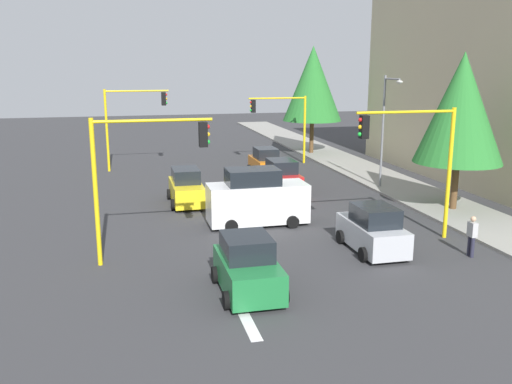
{
  "coord_description": "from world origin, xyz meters",
  "views": [
    {
      "loc": [
        27.18,
        -6.37,
        7.61
      ],
      "look_at": [
        0.19,
        0.15,
        1.2
      ],
      "focal_mm": 38.75,
      "sensor_mm": 36.0,
      "label": 1
    }
  ],
  "objects_px": {
    "delivery_van_white": "(257,199)",
    "car_yellow": "(186,188)",
    "traffic_signal_near_right": "(143,161)",
    "tree_roadside_near": "(461,108)",
    "traffic_signal_near_left": "(414,148)",
    "pedestrian_crossing": "(472,235)",
    "car_silver": "(373,230)",
    "car_green": "(248,267)",
    "traffic_signal_far_left": "(282,116)",
    "traffic_signal_far_right": "(131,113)",
    "tree_roadside_far": "(313,84)",
    "street_lamp_curbside": "(386,120)",
    "car_orange": "(265,163)",
    "car_red": "(281,177)"
  },
  "relations": [
    {
      "from": "car_green",
      "to": "tree_roadside_near",
      "type": "bearing_deg",
      "value": 121.4
    },
    {
      "from": "tree_roadside_far",
      "to": "delivery_van_white",
      "type": "height_order",
      "value": "tree_roadside_far"
    },
    {
      "from": "tree_roadside_near",
      "to": "car_green",
      "type": "distance_m",
      "value": 15.89
    },
    {
      "from": "tree_roadside_near",
      "to": "delivery_van_white",
      "type": "height_order",
      "value": "tree_roadside_near"
    },
    {
      "from": "delivery_van_white",
      "to": "pedestrian_crossing",
      "type": "xyz_separation_m",
      "value": [
        6.54,
        7.35,
        -0.37
      ]
    },
    {
      "from": "car_green",
      "to": "car_silver",
      "type": "bearing_deg",
      "value": 116.32
    },
    {
      "from": "traffic_signal_near_right",
      "to": "pedestrian_crossing",
      "type": "relative_size",
      "value": 3.36
    },
    {
      "from": "traffic_signal_near_left",
      "to": "delivery_van_white",
      "type": "relative_size",
      "value": 1.21
    },
    {
      "from": "traffic_signal_far_left",
      "to": "car_silver",
      "type": "xyz_separation_m",
      "value": [
        20.96,
        -2.12,
        -2.85
      ]
    },
    {
      "from": "car_red",
      "to": "car_orange",
      "type": "bearing_deg",
      "value": 176.51
    },
    {
      "from": "traffic_signal_far_left",
      "to": "traffic_signal_near_left",
      "type": "height_order",
      "value": "traffic_signal_near_left"
    },
    {
      "from": "delivery_van_white",
      "to": "street_lamp_curbside",
      "type": "bearing_deg",
      "value": 120.69
    },
    {
      "from": "car_orange",
      "to": "traffic_signal_far_left",
      "type": "bearing_deg",
      "value": 150.39
    },
    {
      "from": "tree_roadside_near",
      "to": "car_green",
      "type": "height_order",
      "value": "tree_roadside_near"
    },
    {
      "from": "traffic_signal_near_left",
      "to": "pedestrian_crossing",
      "type": "distance_m",
      "value": 4.32
    },
    {
      "from": "car_red",
      "to": "tree_roadside_far",
      "type": "bearing_deg",
      "value": 153.51
    },
    {
      "from": "delivery_van_white",
      "to": "car_yellow",
      "type": "xyz_separation_m",
      "value": [
        -4.99,
        -2.85,
        -0.39
      ]
    },
    {
      "from": "traffic_signal_far_left",
      "to": "car_green",
      "type": "bearing_deg",
      "value": -18.76
    },
    {
      "from": "street_lamp_curbside",
      "to": "traffic_signal_far_right",
      "type": "bearing_deg",
      "value": -124.82
    },
    {
      "from": "car_orange",
      "to": "pedestrian_crossing",
      "type": "distance_m",
      "value": 18.71
    },
    {
      "from": "traffic_signal_near_left",
      "to": "pedestrian_crossing",
      "type": "xyz_separation_m",
      "value": [
        2.54,
        1.37,
        -3.2
      ]
    },
    {
      "from": "car_red",
      "to": "pedestrian_crossing",
      "type": "distance_m",
      "value": 13.98
    },
    {
      "from": "car_green",
      "to": "car_silver",
      "type": "xyz_separation_m",
      "value": [
        -2.97,
        6.0,
        -0.0
      ]
    },
    {
      "from": "traffic_signal_far_right",
      "to": "car_silver",
      "type": "xyz_separation_m",
      "value": [
        20.96,
        9.24,
        -3.28
      ]
    },
    {
      "from": "traffic_signal_far_left",
      "to": "car_yellow",
      "type": "relative_size",
      "value": 1.28
    },
    {
      "from": "pedestrian_crossing",
      "to": "street_lamp_curbside",
      "type": "bearing_deg",
      "value": 170.17
    },
    {
      "from": "traffic_signal_far_left",
      "to": "delivery_van_white",
      "type": "distance_m",
      "value": 17.22
    },
    {
      "from": "car_red",
      "to": "car_silver",
      "type": "bearing_deg",
      "value": 2.85
    },
    {
      "from": "tree_roadside_near",
      "to": "pedestrian_crossing",
      "type": "distance_m",
      "value": 8.66
    },
    {
      "from": "tree_roadside_far",
      "to": "car_orange",
      "type": "bearing_deg",
      "value": -37.31
    },
    {
      "from": "traffic_signal_far_left",
      "to": "street_lamp_curbside",
      "type": "relative_size",
      "value": 0.75
    },
    {
      "from": "traffic_signal_far_right",
      "to": "car_silver",
      "type": "height_order",
      "value": "traffic_signal_far_right"
    },
    {
      "from": "tree_roadside_near",
      "to": "delivery_van_white",
      "type": "xyz_separation_m",
      "value": [
        0.0,
        -10.75,
        -4.16
      ]
    },
    {
      "from": "traffic_signal_far_right",
      "to": "car_orange",
      "type": "height_order",
      "value": "traffic_signal_far_right"
    },
    {
      "from": "car_orange",
      "to": "pedestrian_crossing",
      "type": "height_order",
      "value": "car_orange"
    },
    {
      "from": "tree_roadside_near",
      "to": "street_lamp_curbside",
      "type": "bearing_deg",
      "value": -166.95
    },
    {
      "from": "traffic_signal_near_right",
      "to": "tree_roadside_far",
      "type": "relative_size",
      "value": 0.62
    },
    {
      "from": "tree_roadside_far",
      "to": "delivery_van_white",
      "type": "distance_m",
      "value": 22.75
    },
    {
      "from": "delivery_van_white",
      "to": "car_red",
      "type": "relative_size",
      "value": 1.17
    },
    {
      "from": "traffic_signal_near_right",
      "to": "car_red",
      "type": "bearing_deg",
      "value": 141.4
    },
    {
      "from": "traffic_signal_near_right",
      "to": "car_yellow",
      "type": "height_order",
      "value": "traffic_signal_near_right"
    },
    {
      "from": "traffic_signal_near_left",
      "to": "car_silver",
      "type": "height_order",
      "value": "traffic_signal_near_left"
    },
    {
      "from": "car_yellow",
      "to": "car_silver",
      "type": "relative_size",
      "value": 1.08
    },
    {
      "from": "tree_roadside_far",
      "to": "pedestrian_crossing",
      "type": "distance_m",
      "value": 27.14
    },
    {
      "from": "traffic_signal_near_left",
      "to": "tree_roadside_far",
      "type": "bearing_deg",
      "value": 171.05
    },
    {
      "from": "traffic_signal_near_right",
      "to": "tree_roadside_near",
      "type": "xyz_separation_m",
      "value": [
        -4.0,
        16.2,
        1.4
      ]
    },
    {
      "from": "car_green",
      "to": "car_silver",
      "type": "distance_m",
      "value": 6.7
    },
    {
      "from": "traffic_signal_near_right",
      "to": "traffic_signal_near_left",
      "type": "xyz_separation_m",
      "value": [
        0.0,
        11.42,
        0.08
      ]
    },
    {
      "from": "traffic_signal_far_right",
      "to": "tree_roadside_far",
      "type": "distance_m",
      "value": 15.86
    },
    {
      "from": "traffic_signal_far_right",
      "to": "car_yellow",
      "type": "height_order",
      "value": "traffic_signal_far_right"
    }
  ]
}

